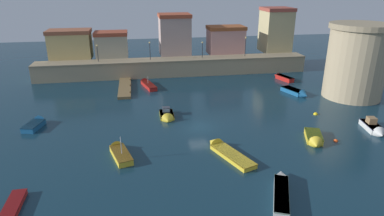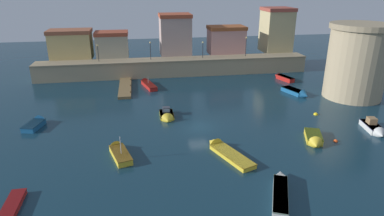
{
  "view_description": "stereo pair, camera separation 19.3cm",
  "coord_description": "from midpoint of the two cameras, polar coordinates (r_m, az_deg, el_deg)",
  "views": [
    {
      "loc": [
        -7.47,
        -38.66,
        17.63
      ],
      "look_at": [
        0.0,
        5.38,
        0.62
      ],
      "focal_mm": 31.3,
      "sensor_mm": 36.0,
      "label": 1
    },
    {
      "loc": [
        -7.28,
        -38.69,
        17.63
      ],
      "look_at": [
        0.0,
        5.38,
        0.62
      ],
      "focal_mm": 31.3,
      "sensor_mm": 36.0,
      "label": 2
    }
  ],
  "objects": [
    {
      "name": "moored_boat_9",
      "position": [
        66.15,
        15.32,
        5.04
      ],
      "size": [
        2.58,
        5.03,
        1.14
      ],
      "rotation": [
        0.0,
        0.0,
        1.87
      ],
      "color": "red",
      "rests_on": "ground"
    },
    {
      "name": "pier_dock",
      "position": [
        59.58,
        -11.22,
        3.45
      ],
      "size": [
        2.08,
        11.44,
        0.7
      ],
      "color": "brown",
      "rests_on": "ground"
    },
    {
      "name": "moored_boat_8",
      "position": [
        37.31,
        -12.23,
        -7.22
      ],
      "size": [
        2.9,
        5.51,
        3.03
      ],
      "rotation": [
        0.0,
        0.0,
        1.85
      ],
      "color": "gold",
      "rests_on": "ground"
    },
    {
      "name": "quay_lamp_1",
      "position": [
        65.8,
        -7.03,
        10.15
      ],
      "size": [
        0.32,
        0.32,
        3.46
      ],
      "color": "black",
      "rests_on": "quay_wall"
    },
    {
      "name": "moored_boat_0",
      "position": [
        31.3,
        14.99,
        -13.38
      ],
      "size": [
        3.88,
        6.93,
        1.16
      ],
      "rotation": [
        0.0,
        0.0,
        1.16
      ],
      "color": "silver",
      "rests_on": "ground"
    },
    {
      "name": "fortress_tower",
      "position": [
        58.72,
        26.35,
        7.16
      ],
      "size": [
        9.57,
        9.57,
        11.66
      ],
      "color": "tan",
      "rests_on": "ground"
    },
    {
      "name": "moored_boat_4",
      "position": [
        36.99,
        5.68,
        -7.25
      ],
      "size": [
        4.25,
        7.47,
        1.63
      ],
      "rotation": [
        0.0,
        0.0,
        1.94
      ],
      "color": "gold",
      "rests_on": "ground"
    },
    {
      "name": "moored_boat_3",
      "position": [
        47.49,
        28.75,
        -3.07
      ],
      "size": [
        2.47,
        4.83,
        1.91
      ],
      "rotation": [
        0.0,
        0.0,
        -1.77
      ],
      "color": "silver",
      "rests_on": "ground"
    },
    {
      "name": "quay_lamp_0",
      "position": [
        66.17,
        -15.67,
        9.47
      ],
      "size": [
        0.32,
        0.32,
        3.2
      ],
      "color": "black",
      "rests_on": "quay_wall"
    },
    {
      "name": "quay_lamp_3",
      "position": [
        69.22,
        9.28,
        10.77
      ],
      "size": [
        0.32,
        0.32,
        3.89
      ],
      "color": "black",
      "rests_on": "quay_wall"
    },
    {
      "name": "ground_plane",
      "position": [
        43.14,
        1.29,
        -3.28
      ],
      "size": [
        143.9,
        143.9,
        0.0
      ],
      "primitive_type": "plane",
      "color": "#112D3D"
    },
    {
      "name": "quay_wall",
      "position": [
        66.99,
        -2.81,
        7.03
      ],
      "size": [
        53.16,
        4.26,
        3.28
      ],
      "color": "tan",
      "rests_on": "ground"
    },
    {
      "name": "moored_boat_10",
      "position": [
        47.74,
        -24.87,
        -2.38
      ],
      "size": [
        2.59,
        4.42,
        1.55
      ],
      "rotation": [
        0.0,
        0.0,
        1.32
      ],
      "color": "#195689",
      "rests_on": "ground"
    },
    {
      "name": "old_town_backdrop",
      "position": [
        70.91,
        -1.03,
        11.98
      ],
      "size": [
        49.9,
        6.2,
        9.33
      ],
      "color": "#D6B970",
      "rests_on": "ground"
    },
    {
      "name": "quay_lamp_2",
      "position": [
        67.04,
        1.94,
        10.35
      ],
      "size": [
        0.32,
        0.32,
        3.2
      ],
      "color": "black",
      "rests_on": "quay_wall"
    },
    {
      "name": "moored_boat_11",
      "position": [
        45.8,
        -4.16,
        -1.44
      ],
      "size": [
        1.93,
        4.16,
        1.8
      ],
      "rotation": [
        0.0,
        0.0,
        -1.59
      ],
      "color": "gold",
      "rests_on": "ground"
    },
    {
      "name": "moored_boat_2",
      "position": [
        41.61,
        20.23,
        -5.02
      ],
      "size": [
        3.19,
        4.76,
        1.65
      ],
      "rotation": [
        0.0,
        0.0,
        -1.94
      ],
      "color": "gold",
      "rests_on": "ground"
    },
    {
      "name": "moored_boat_1",
      "position": [
        58.0,
        17.6,
        2.54
      ],
      "size": [
        3.35,
        5.5,
        1.65
      ],
      "rotation": [
        0.0,
        0.0,
        -1.23
      ],
      "color": "#195689",
      "rests_on": "ground"
    },
    {
      "name": "mooring_buoy_1",
      "position": [
        42.89,
        23.39,
        -5.26
      ],
      "size": [
        0.53,
        0.53,
        0.53
      ],
      "primitive_type": "sphere",
      "color": "#EA4C19",
      "rests_on": "ground"
    },
    {
      "name": "moored_boat_7",
      "position": [
        60.51,
        -7.51,
        4.1
      ],
      "size": [
        3.01,
        6.96,
        2.28
      ],
      "rotation": [
        0.0,
        0.0,
        1.83
      ],
      "color": "red",
      "rests_on": "ground"
    },
    {
      "name": "mooring_buoy_0",
      "position": [
        50.25,
        20.43,
        -1.07
      ],
      "size": [
        0.62,
        0.62,
        0.62
      ],
      "primitive_type": "sphere",
      "color": "yellow",
      "rests_on": "ground"
    }
  ]
}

